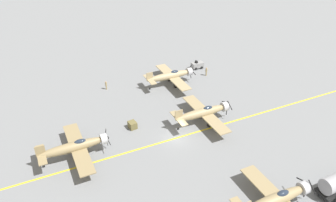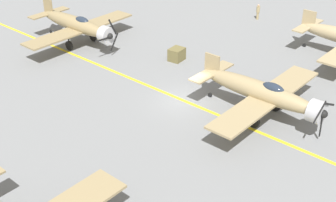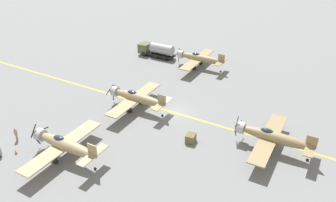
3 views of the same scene
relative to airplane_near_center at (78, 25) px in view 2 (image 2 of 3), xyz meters
The scene contains 6 objects.
ground_plane 15.29m from the airplane_near_center, 82.59° to the left, with size 400.00×400.00×0.00m, color slate.
taxiway_stripe 15.29m from the airplane_near_center, 82.59° to the left, with size 0.30×160.00×0.01m, color yellow.
airplane_near_center is the anchor object (origin of this frame).
airplane_mid_center 20.56m from the airplane_near_center, 89.59° to the left, with size 12.00×9.98×3.65m.
ground_crew_walking 19.99m from the airplane_near_center, 151.92° to the left, with size 0.38×0.38×1.74m.
supply_crate_by_tanker 10.28m from the airplane_near_center, 109.68° to the left, with size 1.37×1.15×1.15m, color brown.
Camera 2 is at (24.53, 19.48, 17.88)m, focal length 50.00 mm.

